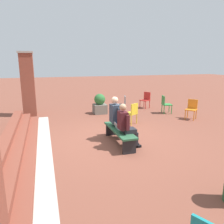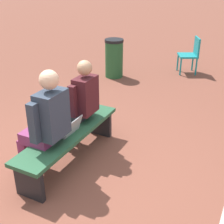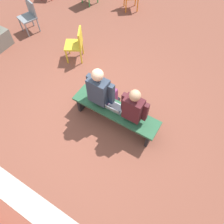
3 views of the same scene
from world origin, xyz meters
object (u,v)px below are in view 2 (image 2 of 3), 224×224
at_px(bench, 69,138).
at_px(person_adult, 45,122).
at_px(person_student, 80,102).
at_px(plastic_chair_far_left, 191,53).
at_px(litter_bin, 114,58).
at_px(laptop, 68,129).

relative_size(bench, person_adult, 1.31).
bearing_deg(person_student, person_adult, -0.40).
relative_size(plastic_chair_far_left, litter_bin, 0.98).
bearing_deg(litter_bin, laptop, 17.12).
bearing_deg(litter_bin, plastic_chair_far_left, 125.47).
bearing_deg(laptop, person_adult, -14.34).
bearing_deg(litter_bin, person_adult, 14.49).
bearing_deg(person_adult, person_student, 179.60).
distance_m(person_student, plastic_chair_far_left, 4.00).
height_order(bench, person_adult, person_adult).
xyz_separation_m(person_adult, laptop, (-0.32, 0.08, -0.23)).
height_order(laptop, plastic_chair_far_left, plastic_chair_far_left).
relative_size(person_student, laptop, 4.04).
bearing_deg(bench, litter_bin, -162.94).
bearing_deg(laptop, bench, -155.91).
bearing_deg(plastic_chair_far_left, laptop, -6.07).
distance_m(bench, person_student, 0.51).
height_order(person_student, plastic_chair_far_left, person_student).
xyz_separation_m(person_adult, litter_bin, (-3.62, -0.94, -0.30)).
relative_size(person_adult, laptop, 4.31).
relative_size(laptop, litter_bin, 0.37).
height_order(person_student, litter_bin, person_student).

